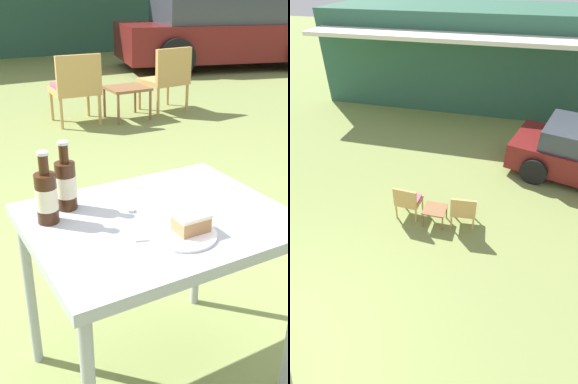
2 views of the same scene
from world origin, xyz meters
TOP-DOWN VIEW (x-y plane):
  - cabin_building at (0.95, 11.39)m, footprint 10.09×5.32m
  - wicker_chair_cushioned at (1.07, 3.63)m, footprint 0.53×0.49m
  - wicker_chair_plain at (2.26, 3.61)m, footprint 0.54×0.50m
  - garden_side_table at (1.68, 3.56)m, footprint 0.47×0.43m

SIDE VIEW (x-z plane):
  - garden_side_table at x=1.68m, z-range 0.14..0.51m
  - wicker_chair_cushioned at x=1.07m, z-range 0.04..0.83m
  - wicker_chair_plain at x=2.26m, z-range 0.05..0.83m
  - cabin_building at x=0.95m, z-range 0.01..3.21m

